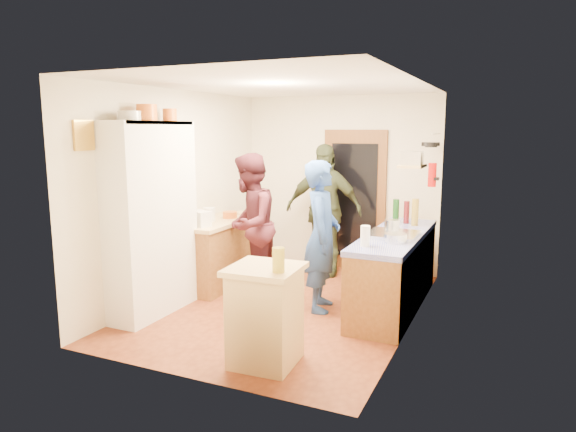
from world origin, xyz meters
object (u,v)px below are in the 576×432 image
Objects in this scene: island_base at (265,318)px; hutch_body at (152,219)px; person_left at (253,224)px; person_back at (324,210)px; person_hob at (324,237)px; right_counter_base at (394,273)px.

hutch_body is at bearing 159.36° from island_base.
person_left reaches higher than island_base.
person_hob is at bearing -76.11° from person_back.
person_hob is (1.77, 0.87, -0.22)m from hutch_body.
right_counter_base is 2.56× the size of island_base.
hutch_body reaches higher than person_back.
person_back is (0.53, 1.21, 0.05)m from person_left.
hutch_body is 1.00× the size of right_counter_base.
hutch_body is at bearing -124.38° from person_back.
person_left is 1.33m from person_back.
right_counter_base is 0.96m from person_hob.
right_counter_base is at bearing 83.59° from person_left.
hutch_body is 1.25× the size of person_hob.
person_left is at bearing 57.51° from hutch_body.
island_base is (-0.73, -1.97, 0.01)m from right_counter_base.
island_base is 0.47× the size of person_left.
person_hob is at bearing 90.07° from island_base.
hutch_body is at bearing -152.53° from right_counter_base.
hutch_body is 1.21× the size of person_left.
right_counter_base is 1.71m from person_back.
person_hob is at bearing 65.15° from person_left.
island_base is 0.45× the size of person_back.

